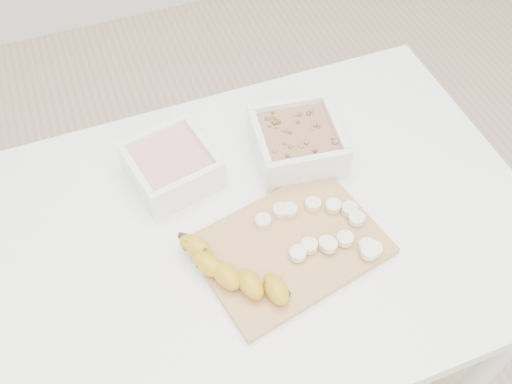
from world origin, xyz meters
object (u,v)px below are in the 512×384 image
object	(u,v)px
bowl_yogurt	(172,165)
bowl_granola	(297,142)
table	(262,252)
banana	(235,272)
cutting_board	(290,246)

from	to	relation	value
bowl_yogurt	bowl_granola	distance (m)	0.24
table	banana	bearing A→B (deg)	-132.56
table	bowl_granola	size ratio (longest dim) A/B	5.44
table	banana	world-z (taller)	banana
bowl_granola	banana	bearing A→B (deg)	-133.17
bowl_granola	banana	world-z (taller)	bowl_granola
table	bowl_granola	bearing A→B (deg)	46.40
bowl_yogurt	bowl_granola	bearing A→B (deg)	-7.39
bowl_granola	cutting_board	bearing A→B (deg)	-116.43
cutting_board	bowl_granola	bearing A→B (deg)	63.57
bowl_yogurt	banana	xyz separation A→B (m)	(0.03, -0.25, -0.00)
bowl_yogurt	cutting_board	bearing A→B (deg)	-57.43
bowl_yogurt	bowl_granola	size ratio (longest dim) A/B	0.96
cutting_board	banana	xyz separation A→B (m)	(-0.11, -0.03, 0.03)
banana	cutting_board	bearing A→B (deg)	-13.62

